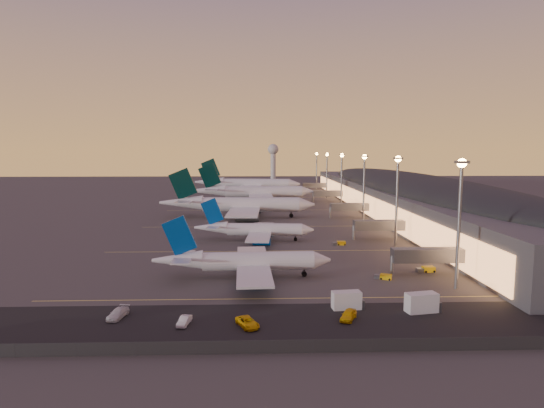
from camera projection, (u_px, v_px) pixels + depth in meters
The scene contains 21 objects.
ground at pixel (270, 247), 129.22m from camera, with size 700.00×700.00×0.00m, color #413F3C.
airliner_narrow_south at pixel (243, 262), 98.01m from camera, with size 38.59×34.42×13.81m.
airliner_narrow_north at pixel (254, 230), 138.25m from camera, with size 36.63×32.79×13.08m.
airliner_wide_near at pixel (237, 205), 185.36m from camera, with size 63.52×57.80×20.34m.
airliner_wide_mid at pixel (253, 192), 239.76m from camera, with size 64.87×58.97×20.79m.
airliner_wide_far at pixel (247, 184), 293.70m from camera, with size 69.00×63.44×22.09m.
terminal_building at pixel (404, 192), 202.10m from camera, with size 56.35×255.00×17.46m.
light_masts at pixel (350, 173), 192.81m from camera, with size 2.20×217.20×25.90m.
radar_tower at pixel (273, 157), 384.97m from camera, with size 9.00×9.00×32.50m.
service_lane at pixel (280, 321), 73.65m from camera, with size 260.00×16.00×0.01m.
lane_markings at pixel (267, 224), 168.92m from camera, with size 90.00×180.36×0.00m.
fence at pixel (284, 347), 61.62m from camera, with size 124.00×0.12×2.00m.
baggage_tug_a at pixel (384, 277), 97.33m from camera, with size 3.85×2.77×1.07m.
baggage_tug_b at pixel (426, 269), 103.07m from camera, with size 4.21×2.06×1.22m.
baggage_tug_c at pixel (340, 243), 132.20m from camera, with size 3.68×1.67×1.09m.
catering_truck_a at pixel (348, 301), 79.07m from camera, with size 5.66×2.68×3.08m.
catering_truck_b at pixel (423, 303), 77.48m from camera, with size 6.18×3.26×3.30m.
service_van_a at pixel (118, 313), 74.81m from camera, with size 2.10×5.17×1.50m, color silver.
service_van_b at pixel (248, 322), 71.04m from camera, with size 2.39×5.19×1.44m, color #EFBA09.
service_van_c at pixel (184, 321), 71.80m from camera, with size 1.42×4.07×1.34m, color silver.
service_van_d at pixel (348, 315), 73.97m from camera, with size 1.92×4.78×1.63m, color #EFBA09.
Camera 1 is at (-3.61, -126.80, 27.56)m, focal length 30.00 mm.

